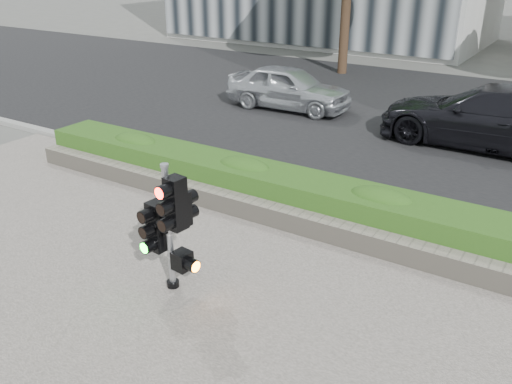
% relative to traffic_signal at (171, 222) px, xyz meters
% --- Properties ---
extents(ground, '(120.00, 120.00, 0.00)m').
position_rel_traffic_signal_xyz_m(ground, '(0.34, 0.52, -1.06)').
color(ground, '#51514C').
rests_on(ground, ground).
extents(sidewalk, '(16.00, 11.00, 0.03)m').
position_rel_traffic_signal_xyz_m(sidewalk, '(0.34, -1.98, -1.04)').
color(sidewalk, '#9E9389').
rests_on(sidewalk, ground).
extents(road, '(60.00, 13.00, 0.02)m').
position_rel_traffic_signal_xyz_m(road, '(0.34, 10.52, -1.05)').
color(road, black).
rests_on(road, ground).
extents(curb, '(60.00, 0.25, 0.12)m').
position_rel_traffic_signal_xyz_m(curb, '(0.34, 3.67, -1.00)').
color(curb, gray).
rests_on(curb, ground).
extents(stone_wall, '(12.00, 0.32, 0.34)m').
position_rel_traffic_signal_xyz_m(stone_wall, '(0.34, 2.42, -0.86)').
color(stone_wall, gray).
rests_on(stone_wall, sidewalk).
extents(hedge, '(12.00, 1.00, 0.68)m').
position_rel_traffic_signal_xyz_m(hedge, '(0.34, 3.07, -0.69)').
color(hedge, '#548A2A').
rests_on(hedge, sidewalk).
extents(traffic_signal, '(0.66, 0.51, 1.86)m').
position_rel_traffic_signal_xyz_m(traffic_signal, '(0.00, 0.00, 0.00)').
color(traffic_signal, black).
rests_on(traffic_signal, sidewalk).
extents(car_silver, '(3.84, 1.64, 1.29)m').
position_rel_traffic_signal_xyz_m(car_silver, '(-3.34, 9.24, -0.39)').
color(car_silver, silver).
rests_on(car_silver, road).
extents(car_dark, '(5.25, 2.24, 1.51)m').
position_rel_traffic_signal_xyz_m(car_dark, '(2.46, 8.75, -0.28)').
color(car_dark, black).
rests_on(car_dark, road).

